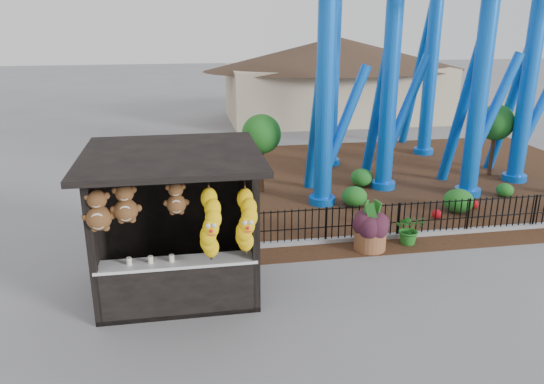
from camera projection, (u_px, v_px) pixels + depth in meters
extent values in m
plane|color=slate|center=(327.00, 303.00, 10.99)|extent=(120.00, 120.00, 0.00)
cube|color=#331E11|center=(375.00, 181.00, 19.12)|extent=(18.00, 12.00, 0.02)
cube|color=gray|center=(439.00, 233.00, 14.43)|extent=(18.00, 0.18, 0.12)
cube|color=black|center=(180.00, 286.00, 11.61)|extent=(3.20, 2.60, 0.10)
cube|color=black|center=(176.00, 205.00, 12.31)|extent=(3.20, 0.12, 3.00)
cube|color=black|center=(100.00, 229.00, 10.90)|extent=(0.12, 2.60, 3.00)
cube|color=black|center=(248.00, 220.00, 11.40)|extent=(0.12, 2.60, 3.00)
cube|color=black|center=(171.00, 155.00, 10.43)|extent=(3.50, 3.40, 0.12)
cube|color=black|center=(92.00, 254.00, 9.75)|extent=(0.14, 0.14, 3.00)
cube|color=black|center=(256.00, 243.00, 10.25)|extent=(0.14, 0.14, 3.00)
cube|color=black|center=(179.00, 288.00, 10.47)|extent=(3.00, 0.50, 1.10)
cube|color=silver|center=(177.00, 262.00, 10.29)|extent=(3.10, 0.55, 0.06)
cylinder|color=black|center=(172.00, 184.00, 9.37)|extent=(2.90, 0.04, 0.04)
cylinder|color=blue|center=(325.00, 93.00, 15.74)|extent=(0.56, 0.56, 7.00)
cylinder|color=blue|center=(322.00, 200.00, 16.81)|extent=(0.84, 0.84, 0.24)
cylinder|color=blue|center=(390.00, 81.00, 17.22)|extent=(0.56, 0.56, 7.30)
cylinder|color=blue|center=(383.00, 185.00, 18.34)|extent=(0.84, 0.84, 0.24)
cylinder|color=blue|center=(481.00, 81.00, 16.48)|extent=(0.56, 0.56, 7.50)
cylinder|color=blue|center=(467.00, 192.00, 17.62)|extent=(0.84, 0.84, 0.24)
cylinder|color=blue|center=(528.00, 89.00, 18.15)|extent=(0.56, 0.56, 6.60)
cylinder|color=blue|center=(514.00, 178.00, 19.15)|extent=(0.84, 0.84, 0.24)
cylinder|color=blue|center=(333.00, 42.00, 19.80)|extent=(0.56, 0.56, 9.50)
cylinder|color=blue|center=(329.00, 162.00, 21.26)|extent=(0.84, 0.84, 0.24)
cylinder|color=blue|center=(435.00, 27.00, 21.31)|extent=(0.56, 0.56, 10.50)
cylinder|color=blue|center=(423.00, 151.00, 22.93)|extent=(0.84, 0.84, 0.24)
cylinder|color=blue|center=(317.00, 117.00, 16.86)|extent=(0.36, 2.21, 5.85)
cylinder|color=blue|center=(343.00, 125.00, 16.47)|extent=(1.62, 0.32, 3.73)
cylinder|color=blue|center=(378.00, 105.00, 18.35)|extent=(0.36, 2.29, 6.10)
cylinder|color=blue|center=(404.00, 113.00, 17.96)|extent=(1.67, 0.32, 3.88)
cylinder|color=blue|center=(463.00, 106.00, 17.61)|extent=(0.36, 2.34, 6.26)
cylinder|color=blue|center=(492.00, 115.00, 17.22)|extent=(1.71, 0.32, 3.99)
cylinder|color=blue|center=(509.00, 109.00, 19.25)|extent=(0.36, 2.10, 5.53)
cylinder|color=blue|center=(536.00, 115.00, 18.85)|extent=(1.54, 0.32, 3.52)
cylinder|color=brown|center=(370.00, 239.00, 13.46)|extent=(1.05, 1.05, 0.57)
ellipsoid|color=#321420|center=(371.00, 217.00, 13.27)|extent=(0.70, 0.70, 0.64)
imported|color=#235418|center=(410.00, 229.00, 13.74)|extent=(0.90, 0.82, 0.85)
ellipsoid|color=#1B5A1A|center=(354.00, 196.00, 16.50)|extent=(0.78, 0.78, 0.63)
ellipsoid|color=#1B5A1A|center=(459.00, 201.00, 15.96)|extent=(0.90, 0.90, 0.72)
ellipsoid|color=#1B5A1A|center=(505.00, 190.00, 17.41)|extent=(0.55, 0.55, 0.44)
ellipsoid|color=#1B5A1A|center=(362.00, 178.00, 18.44)|extent=(0.77, 0.77, 0.62)
sphere|color=#B30B13|center=(360.00, 218.00, 15.22)|extent=(0.28, 0.28, 0.28)
sphere|color=#B30B13|center=(437.00, 214.00, 15.52)|extent=(0.28, 0.28, 0.28)
sphere|color=#B30B13|center=(474.00, 204.00, 16.35)|extent=(0.28, 0.28, 0.28)
cube|color=#BFAD8C|center=(335.00, 93.00, 30.19)|extent=(12.00, 6.00, 3.00)
cone|color=#332319|center=(337.00, 50.00, 29.44)|extent=(15.00, 15.00, 1.80)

